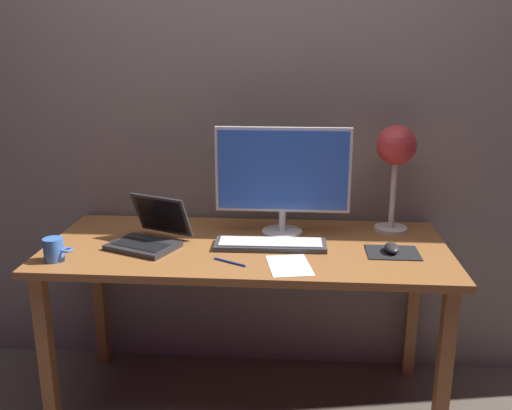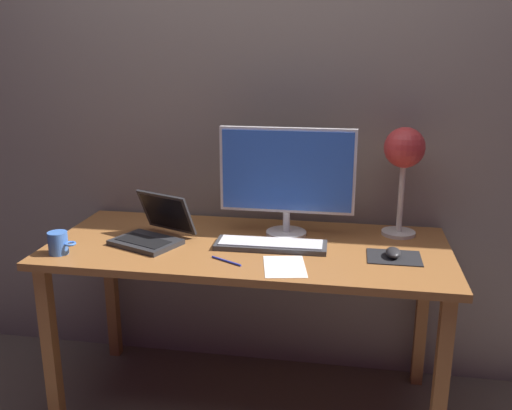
{
  "view_description": "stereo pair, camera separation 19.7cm",
  "coord_description": "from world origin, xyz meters",
  "px_view_note": "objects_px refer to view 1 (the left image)",
  "views": [
    {
      "loc": [
        0.2,
        -2.11,
        1.51
      ],
      "look_at": [
        0.04,
        -0.05,
        0.92
      ],
      "focal_mm": 39.16,
      "sensor_mm": 36.0,
      "label": 1
    },
    {
      "loc": [
        0.39,
        -2.08,
        1.51
      ],
      "look_at": [
        0.04,
        -0.05,
        0.92
      ],
      "focal_mm": 39.16,
      "sensor_mm": 36.0,
      "label": 2
    }
  ],
  "objects_px": {
    "monitor": "(283,174)",
    "desk_lamp": "(396,152)",
    "keyboard_main": "(270,244)",
    "mouse": "(392,248)",
    "coffee_mug": "(54,250)",
    "pen": "(230,262)",
    "laptop": "(152,231)"
  },
  "relations": [
    {
      "from": "coffee_mug",
      "to": "pen",
      "type": "bearing_deg",
      "value": 2.14
    },
    {
      "from": "desk_lamp",
      "to": "coffee_mug",
      "type": "relative_size",
      "value": 4.16
    },
    {
      "from": "coffee_mug",
      "to": "monitor",
      "type": "bearing_deg",
      "value": 23.96
    },
    {
      "from": "keyboard_main",
      "to": "desk_lamp",
      "type": "distance_m",
      "value": 0.66
    },
    {
      "from": "monitor",
      "to": "keyboard_main",
      "type": "height_order",
      "value": "monitor"
    },
    {
      "from": "desk_lamp",
      "to": "coffee_mug",
      "type": "height_order",
      "value": "desk_lamp"
    },
    {
      "from": "laptop",
      "to": "desk_lamp",
      "type": "bearing_deg",
      "value": 14.0
    },
    {
      "from": "laptop",
      "to": "coffee_mug",
      "type": "height_order",
      "value": "laptop"
    },
    {
      "from": "monitor",
      "to": "coffee_mug",
      "type": "bearing_deg",
      "value": -156.04
    },
    {
      "from": "monitor",
      "to": "mouse",
      "type": "relative_size",
      "value": 5.81
    },
    {
      "from": "laptop",
      "to": "mouse",
      "type": "bearing_deg",
      "value": -2.01
    },
    {
      "from": "laptop",
      "to": "pen",
      "type": "relative_size",
      "value": 2.43
    },
    {
      "from": "laptop",
      "to": "mouse",
      "type": "xyz_separation_m",
      "value": [
        0.95,
        -0.03,
        -0.03
      ]
    },
    {
      "from": "monitor",
      "to": "mouse",
      "type": "xyz_separation_m",
      "value": [
        0.43,
        -0.19,
        -0.24
      ]
    },
    {
      "from": "mouse",
      "to": "pen",
      "type": "relative_size",
      "value": 0.69
    },
    {
      "from": "keyboard_main",
      "to": "pen",
      "type": "xyz_separation_m",
      "value": [
        -0.14,
        -0.18,
        -0.01
      ]
    },
    {
      "from": "monitor",
      "to": "pen",
      "type": "distance_m",
      "value": 0.47
    },
    {
      "from": "monitor",
      "to": "desk_lamp",
      "type": "xyz_separation_m",
      "value": [
        0.47,
        0.09,
        0.08
      ]
    },
    {
      "from": "monitor",
      "to": "mouse",
      "type": "height_order",
      "value": "monitor"
    },
    {
      "from": "monitor",
      "to": "mouse",
      "type": "distance_m",
      "value": 0.53
    },
    {
      "from": "monitor",
      "to": "laptop",
      "type": "relative_size",
      "value": 1.64
    },
    {
      "from": "monitor",
      "to": "pen",
      "type": "bearing_deg",
      "value": -117.69
    },
    {
      "from": "coffee_mug",
      "to": "desk_lamp",
      "type": "bearing_deg",
      "value": 19.28
    },
    {
      "from": "mouse",
      "to": "coffee_mug",
      "type": "bearing_deg",
      "value": -172.07
    },
    {
      "from": "laptop",
      "to": "pen",
      "type": "height_order",
      "value": "laptop"
    },
    {
      "from": "keyboard_main",
      "to": "desk_lamp",
      "type": "bearing_deg",
      "value": 26.19
    },
    {
      "from": "laptop",
      "to": "pen",
      "type": "distance_m",
      "value": 0.39
    },
    {
      "from": "keyboard_main",
      "to": "desk_lamp",
      "type": "relative_size",
      "value": 0.97
    },
    {
      "from": "pen",
      "to": "monitor",
      "type": "bearing_deg",
      "value": 62.31
    },
    {
      "from": "monitor",
      "to": "keyboard_main",
      "type": "xyz_separation_m",
      "value": [
        -0.04,
        -0.17,
        -0.25
      ]
    },
    {
      "from": "keyboard_main",
      "to": "pen",
      "type": "distance_m",
      "value": 0.23
    },
    {
      "from": "mouse",
      "to": "keyboard_main",
      "type": "bearing_deg",
      "value": 176.49
    }
  ]
}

